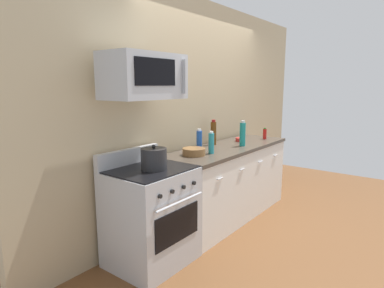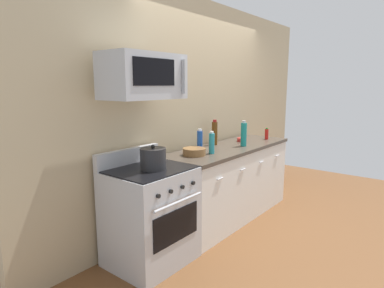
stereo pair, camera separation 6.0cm
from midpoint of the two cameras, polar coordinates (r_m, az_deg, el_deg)
ground_plane at (r=4.37m, az=5.83°, el=-12.30°), size 6.16×6.16×0.00m
back_wall at (r=4.28m, az=1.45°, el=5.91°), size 5.13×0.10×2.70m
counter_unit at (r=4.22m, az=5.95°, el=-6.53°), size 2.04×0.66×0.92m
range_oven at (r=3.18m, az=-7.71°, el=-12.17°), size 0.76×0.69×1.07m
microwave at (r=2.97m, az=-8.94°, el=11.57°), size 0.74×0.44×0.40m
bottle_hot_sauce_red at (r=4.71m, az=12.20°, el=1.75°), size 0.05×0.05×0.16m
bottle_wine_amber at (r=4.18m, az=3.34°, el=1.95°), size 0.07×0.07×0.32m
bottle_soda_blue at (r=3.72m, az=0.80°, el=0.53°), size 0.06×0.06×0.27m
bottle_sparkling_teal at (r=4.12m, az=8.39°, el=1.75°), size 0.07×0.07×0.32m
bottle_dish_soap at (r=3.64m, az=2.90°, el=0.19°), size 0.06×0.06×0.25m
bowl_red_small at (r=4.47m, az=8.04°, el=0.79°), size 0.13×0.13×0.05m
bowl_wooden_salad at (r=3.55m, az=-0.15°, el=-1.31°), size 0.25×0.25×0.08m
stockpot at (r=2.97m, az=-7.24°, el=-2.58°), size 0.24×0.24×0.23m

